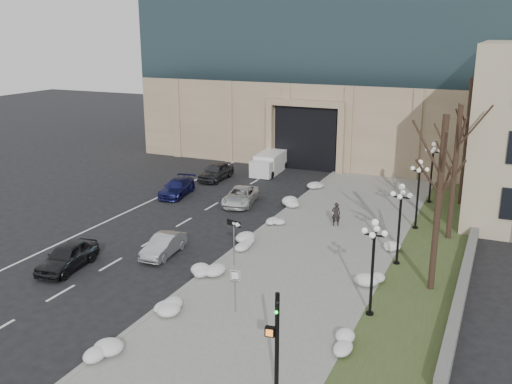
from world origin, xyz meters
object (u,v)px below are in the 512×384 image
car_c (177,188)px  lamppost_a (373,255)px  car_e (216,171)px  traffic_signal (276,345)px  box_truck (270,163)px  car_a (67,256)px  one_way_sign (236,229)px  car_b (164,245)px  keep_sign (235,282)px  lamppost_c (419,185)px  lamppost_d (432,164)px  car_d (241,196)px  pedestrian (336,214)px  lamppost_b (400,213)px

car_c → lamppost_a: (18.73, -13.49, 2.43)m
car_e → traffic_signal: bearing=-58.5°
box_truck → car_a: bearing=-97.8°
one_way_sign → car_a: bearing=-138.8°
lamppost_a → car_e: bearing=133.6°
car_b → keep_sign: (7.00, -4.74, 1.00)m
car_c → traffic_signal: (16.96, -20.74, 1.38)m
one_way_sign → lamppost_c: lamppost_c is taller
car_a → traffic_signal: size_ratio=1.05×
car_a → lamppost_d: lamppost_d is taller
car_a → car_b: size_ratio=1.15×
car_c → box_truck: (3.82, 10.02, 0.23)m
car_d → traffic_signal: traffic_signal is taller
one_way_sign → lamppost_c: (8.08, 10.56, 0.79)m
keep_sign → lamppost_d: lamppost_d is taller
box_truck → lamppost_c: 18.37m
car_b → lamppost_c: size_ratio=0.78×
keep_sign → lamppost_c: lamppost_c is taller
car_a → box_truck: 25.01m
pedestrian → lamppost_d: size_ratio=0.34×
car_d → lamppost_d: (13.05, 6.05, 2.44)m
car_d → keep_sign: (7.27, -15.78, 0.98)m
car_a → keep_sign: (10.79, -0.90, 0.88)m
pedestrian → keep_sign: bearing=63.7°
car_a → lamppost_c: 22.11m
box_truck → keep_sign: bearing=-74.5°
lamppost_a → lamppost_b: same height
one_way_sign → keep_sign: one_way_sign is taller
keep_sign → car_e: bearing=108.8°
box_truck → lamppost_a: lamppost_a is taller
car_c → pedestrian: pedestrian is taller
car_c → keep_sign: (12.95, -15.83, 0.97)m
car_b → car_d: 11.04m
car_e → lamppost_d: 18.33m
lamppost_b → car_a: bearing=-154.4°
traffic_signal → car_e: bearing=113.8°
car_c → lamppost_a: lamppost_a is taller
box_truck → lamppost_b: (14.91, -17.01, 2.20)m
keep_sign → lamppost_d: bearing=63.9°
car_e → lamppost_a: lamppost_a is taller
keep_sign → lamppost_d: size_ratio=0.46×
car_d → lamppost_b: (13.05, -6.95, 2.44)m
pedestrian → box_truck: size_ratio=0.28×
keep_sign → pedestrian: bearing=75.3°
car_a → box_truck: (1.67, 24.95, 0.14)m
car_c → box_truck: size_ratio=0.76×
car_c → lamppost_b: 20.14m
car_d → lamppost_a: 18.90m
car_c → lamppost_d: bearing=9.3°
car_e → keep_sign: size_ratio=2.01×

